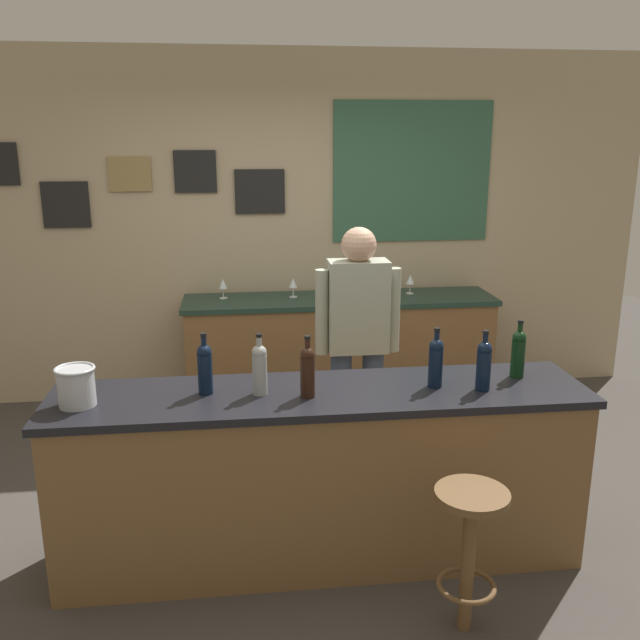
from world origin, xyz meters
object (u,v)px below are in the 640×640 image
at_px(wine_bottle_c, 308,370).
at_px(wine_glass_d, 410,280).
at_px(bar_stool, 469,537).
at_px(wine_glass_a, 223,285).
at_px(wine_bottle_b, 260,368).
at_px(wine_bottle_a, 205,367).
at_px(wine_bottle_d, 436,361).
at_px(wine_glass_c, 379,281).
at_px(bartender, 357,339).
at_px(wine_glass_b, 293,283).
at_px(wine_bottle_f, 518,352).
at_px(ice_bucket, 76,386).
at_px(wine_bottle_e, 484,364).

height_order(wine_bottle_c, wine_glass_d, wine_bottle_c).
relative_size(bar_stool, wine_glass_a, 4.39).
height_order(wine_bottle_b, wine_glass_d, wine_bottle_b).
height_order(bar_stool, wine_bottle_b, wine_bottle_b).
height_order(wine_bottle_a, wine_glass_a, wine_bottle_a).
xyz_separation_m(wine_bottle_d, wine_glass_c, (0.15, 2.11, -0.05)).
height_order(bartender, wine_glass_b, bartender).
height_order(wine_glass_a, wine_glass_d, same).
xyz_separation_m(wine_bottle_f, wine_glass_a, (-1.55, 2.05, -0.05)).
relative_size(wine_bottle_d, ice_bucket, 1.63).
height_order(wine_bottle_a, wine_bottle_e, same).
relative_size(ice_bucket, wine_glass_c, 1.21).
height_order(wine_glass_a, wine_glass_b, same).
distance_m(bartender, wine_glass_c, 1.36).
relative_size(wine_bottle_a, wine_bottle_e, 1.00).
relative_size(bar_stool, wine_bottle_b, 2.22).
xyz_separation_m(wine_glass_b, wine_glass_c, (0.69, -0.01, 0.00)).
bearing_deg(wine_bottle_a, wine_bottle_d, -2.26).
height_order(wine_glass_b, wine_glass_c, same).
bearing_deg(wine_glass_b, bartender, -77.57).
bearing_deg(wine_bottle_f, wine_bottle_c, -172.51).
relative_size(wine_glass_b, wine_glass_d, 1.00).
distance_m(wine_bottle_e, wine_glass_c, 2.18).
xyz_separation_m(wine_glass_c, wine_glass_d, (0.26, 0.02, 0.00)).
distance_m(wine_bottle_c, wine_bottle_f, 1.12).
xyz_separation_m(wine_bottle_b, ice_bucket, (-0.85, -0.04, -0.04)).
bearing_deg(wine_bottle_c, wine_glass_b, 87.12).
distance_m(wine_bottle_b, ice_bucket, 0.85).
relative_size(wine_bottle_f, wine_glass_a, 1.97).
bearing_deg(wine_glass_c, wine_bottle_d, -94.08).
relative_size(wine_bottle_d, wine_glass_b, 1.97).
height_order(wine_bottle_c, wine_bottle_d, same).
bearing_deg(bartender, wine_bottle_e, -62.02).
xyz_separation_m(wine_bottle_a, wine_bottle_c, (0.49, -0.10, 0.00)).
bearing_deg(wine_bottle_b, ice_bucket, -177.13).
xyz_separation_m(bar_stool, wine_bottle_c, (-0.64, 0.56, 0.60)).
bearing_deg(wine_glass_d, wine_glass_a, 179.40).
relative_size(wine_bottle_e, wine_glass_a, 1.97).
xyz_separation_m(wine_bottle_f, wine_glass_d, (-0.05, 2.04, -0.05)).
bearing_deg(wine_bottle_f, wine_bottle_b, -176.31).
height_order(wine_glass_c, wine_glass_d, same).
bearing_deg(bar_stool, wine_bottle_d, 89.57).
bearing_deg(wine_glass_a, wine_bottle_e, -59.47).
bearing_deg(wine_glass_d, bartender, -116.74).
height_order(bar_stool, wine_bottle_d, wine_bottle_d).
distance_m(wine_glass_c, wine_glass_d, 0.26).
xyz_separation_m(wine_bottle_c, wine_glass_b, (0.11, 2.17, -0.05)).
xyz_separation_m(ice_bucket, wine_glass_b, (1.19, 2.16, -0.01)).
distance_m(wine_bottle_e, ice_bucket, 1.94).
bearing_deg(wine_glass_c, wine_glass_b, 179.53).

